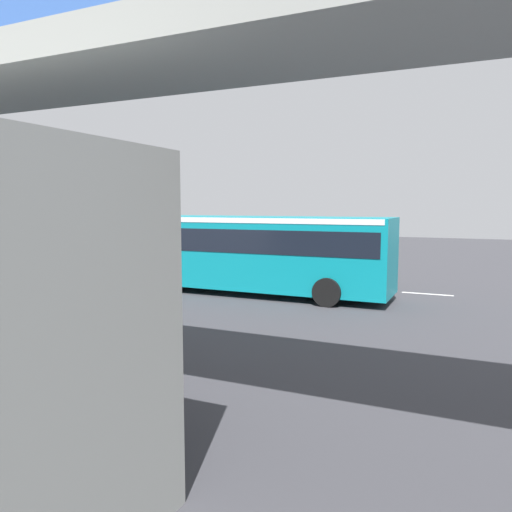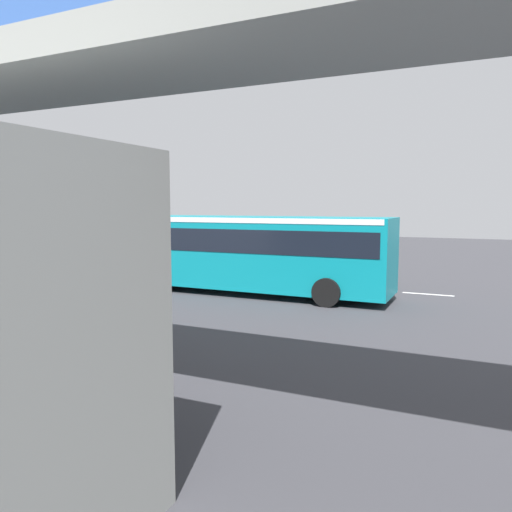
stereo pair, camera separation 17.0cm
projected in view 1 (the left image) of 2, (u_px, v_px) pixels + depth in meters
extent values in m
plane|color=#38383D|center=(266.00, 294.00, 19.91)|extent=(80.00, 80.00, 0.00)
cube|color=#0C8493|center=(249.00, 252.00, 19.87)|extent=(11.50, 2.55, 2.86)
cube|color=black|center=(249.00, 239.00, 19.81)|extent=(11.04, 2.59, 0.90)
cube|color=white|center=(249.00, 219.00, 19.73)|extent=(11.27, 2.58, 0.20)
cube|color=black|center=(134.00, 239.00, 22.20)|extent=(0.04, 2.24, 1.20)
cylinder|color=black|center=(156.00, 279.00, 20.35)|extent=(1.04, 0.30, 1.04)
cylinder|color=black|center=(189.00, 272.00, 22.66)|extent=(1.04, 0.30, 1.04)
cylinder|color=black|center=(327.00, 292.00, 17.32)|extent=(1.04, 0.30, 1.04)
cylinder|color=black|center=(345.00, 282.00, 19.63)|extent=(1.04, 0.30, 1.04)
cylinder|color=black|center=(22.00, 289.00, 19.11)|extent=(0.68, 0.22, 0.68)
cylinder|color=#2D2D38|center=(376.00, 276.00, 21.84)|extent=(0.32, 0.32, 0.85)
cylinder|color=#19724C|center=(377.00, 259.00, 21.76)|extent=(0.38, 0.38, 0.70)
sphere|color=tan|center=(377.00, 249.00, 21.71)|extent=(0.22, 0.22, 0.22)
cylinder|color=slate|center=(277.00, 249.00, 24.62)|extent=(0.08, 0.08, 2.80)
cube|color=yellow|center=(277.00, 227.00, 24.51)|extent=(0.04, 0.60, 0.60)
cube|color=silver|center=(427.00, 294.00, 19.87)|extent=(2.00, 0.20, 0.01)
cube|color=silver|center=(332.00, 287.00, 21.52)|extent=(2.00, 0.20, 0.01)
cube|color=silver|center=(250.00, 281.00, 23.16)|extent=(2.00, 0.20, 0.01)
cube|color=silver|center=(179.00, 276.00, 24.81)|extent=(2.00, 0.20, 0.01)
cube|color=gray|center=(2.00, 80.00, 8.59)|extent=(24.95, 2.60, 0.50)
cube|color=#3359A5|center=(56.00, 53.00, 9.64)|extent=(24.95, 0.08, 1.10)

